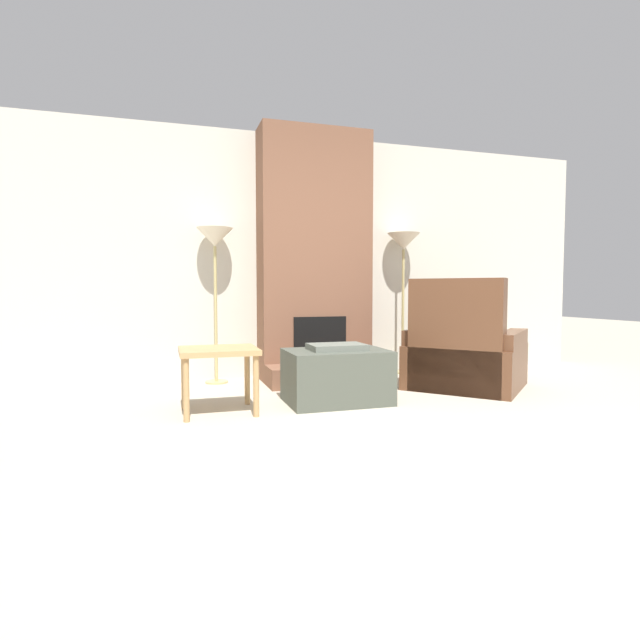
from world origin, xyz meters
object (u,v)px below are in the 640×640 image
object	(u,v)px
armchair	(464,357)
floor_lamp_left	(215,246)
ottoman	(337,375)
side_table	(219,358)
floor_lamp_right	(403,249)

from	to	relation	value
armchair	floor_lamp_left	bearing A→B (deg)	23.21
ottoman	armchair	size ratio (longest dim) A/B	0.60
ottoman	armchair	bearing A→B (deg)	9.24
side_table	floor_lamp_left	distance (m)	1.58
floor_lamp_left	floor_lamp_right	xyz separation A→B (m)	(2.07, 0.00, 0.02)
floor_lamp_left	armchair	bearing A→B (deg)	-23.77
side_table	armchair	bearing A→B (deg)	6.73
ottoman	side_table	bearing A→B (deg)	-176.80
ottoman	armchair	xyz separation A→B (m)	(1.35, 0.22, 0.07)
armchair	side_table	size ratio (longest dim) A/B	2.41
ottoman	floor_lamp_right	distance (m)	2.06
armchair	floor_lamp_right	size ratio (longest dim) A/B	0.89
armchair	side_table	world-z (taller)	armchair
armchair	floor_lamp_left	xyz separation A→B (m)	(-2.23, 0.98, 1.08)
armchair	ottoman	bearing A→B (deg)	56.22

